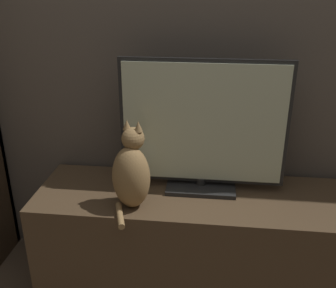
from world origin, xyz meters
The scene contains 4 objects.
wall_back centered at (0.00, 1.22, 1.30)m, with size 4.80×0.05×2.60m.
tv_stand centered at (0.00, 0.94, 0.27)m, with size 1.54×0.49×0.55m.
tv centered at (0.03, 1.01, 0.86)m, with size 0.78×0.20×0.64m.
cat centered at (-0.28, 0.81, 0.71)m, with size 0.21×0.30×0.40m.
Camera 1 is at (0.06, -0.71, 1.51)m, focal length 42.00 mm.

